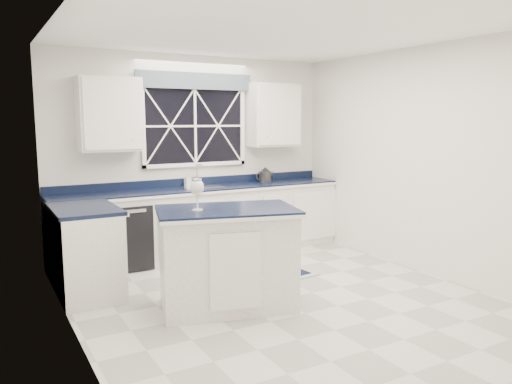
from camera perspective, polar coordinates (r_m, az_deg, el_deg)
ground at (r=5.27m, az=2.89°, el=-12.14°), size 4.50×4.50×0.00m
back_wall at (r=6.96m, az=-7.06°, el=4.20°), size 4.00×0.10×2.70m
base_cabinets at (r=6.53m, az=-8.03°, el=-4.06°), size 3.99×1.60×0.90m
countertop at (r=6.73m, az=-6.01°, el=0.40°), size 3.98×0.64×0.04m
dishwasher at (r=6.46m, az=-14.94°, el=-4.76°), size 0.60×0.58×0.82m
window at (r=6.90m, az=-6.98°, el=8.16°), size 1.65×0.09×1.26m
upper_cabinets at (r=6.78m, az=-6.58°, el=8.75°), size 3.10×0.34×0.90m
faucet at (r=6.88m, az=-6.68°, el=2.06°), size 0.05×0.20×0.30m
island at (r=4.93m, az=-3.31°, el=-7.51°), size 1.49×1.12×0.99m
rug at (r=5.98m, az=-0.04°, el=-9.52°), size 1.38×0.92×0.02m
kettle at (r=7.28m, az=1.05°, el=1.98°), size 0.30×0.18×0.21m
wine_glass at (r=4.70m, az=-6.74°, el=0.40°), size 0.13×0.13×0.30m
soap_bottle at (r=6.83m, az=-7.80°, el=1.38°), size 0.09×0.09×0.17m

